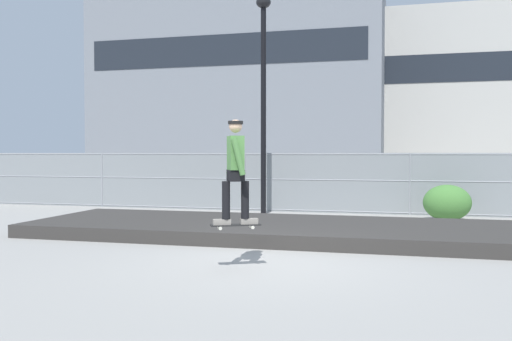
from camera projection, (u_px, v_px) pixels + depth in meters
The scene contains 11 objects.
ground_plane at pixel (261, 263), 9.20m from camera, with size 120.00×120.00×0.00m, color gray.
gravel_berm at pixel (295, 230), 12.23m from camera, with size 11.99×3.66×0.28m, color #33302D.
skateboard at pixel (236, 225), 8.80m from camera, with size 0.80×0.54×0.07m.
skater at pixel (236, 165), 8.77m from camera, with size 0.69×0.62×1.67m.
chain_fence at pixel (324, 183), 16.99m from camera, with size 25.53×0.06×1.85m.
street_lamp at pixel (263, 78), 16.43m from camera, with size 0.44×0.44×6.50m.
parked_car_near at pixel (217, 179), 21.18m from camera, with size 4.47×2.08×1.66m.
parked_car_mid at pixel (392, 182), 19.01m from camera, with size 4.48×2.11×1.66m.
library_building at pixel (247, 85), 51.82m from camera, with size 25.15×14.97×16.43m.
office_block at pixel (468, 97), 55.39m from camera, with size 19.83×15.88×15.03m.
shrub_left at pixel (447, 203), 15.00m from camera, with size 1.27×1.04×0.98m.
Camera 1 is at (2.20, -8.88, 1.84)m, focal length 38.72 mm.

